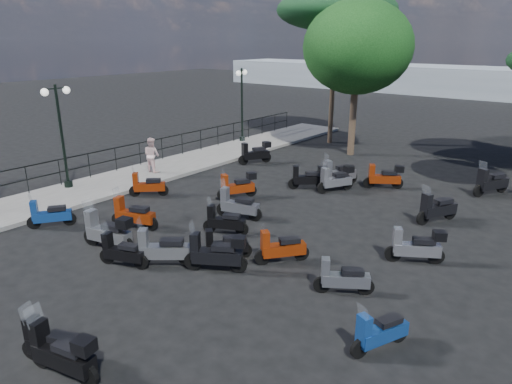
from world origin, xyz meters
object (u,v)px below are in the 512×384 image
Objects in this scene: scooter_9 at (224,222)px; scooter_27 at (491,183)px; lamp_post_1 at (61,130)px; pine_2 at (336,10)px; scooter_8 at (122,252)px; scooter_18 at (225,246)px; scooter_24 at (379,333)px; scooter_25 at (343,278)px; scooter_17 at (54,345)px; scooter_16 at (62,354)px; scooter_26 at (416,247)px; scooter_13 at (238,206)px; scooter_19 at (281,248)px; broadleaf_tree at (358,47)px; scooter_14 at (336,180)px; scooter_4 at (238,186)px; pedestrian_far at (152,155)px; scooter_15 at (308,178)px; scooter_2 at (133,215)px; scooter_7 at (108,232)px; scooter_20 at (437,209)px; scooter_12 at (216,254)px; scooter_11 at (163,250)px; scooter_3 at (148,186)px; scooter_21 at (384,177)px; lamp_post_2 at (242,100)px; scooter_1 at (50,215)px; scooter_10 at (338,174)px.

scooter_27 reaches higher than scooter_9.
lamp_post_1 is 0.48× the size of pine_2.
scooter_27 is (6.39, 12.92, 0.09)m from scooter_8.
scooter_18 is 0.86× the size of scooter_24.
scooter_8 is 0.85× the size of scooter_27.
scooter_25 is (12.78, -0.10, -2.11)m from lamp_post_1.
scooter_27 is 0.20× the size of pine_2.
scooter_16 is at bearing -122.25° from scooter_17.
scooter_9 is at bearing 76.81° from scooter_26.
scooter_17 is 0.86× the size of scooter_27.
scooter_19 is (3.12, -1.75, -0.03)m from scooter_13.
scooter_13 is 0.21× the size of broadleaf_tree.
lamp_post_1 reaches higher than scooter_18.
scooter_14 is at bearing -45.65° from scooter_18.
scooter_25 is 0.15× the size of pine_2.
scooter_18 is at bearing 156.47° from scooter_4.
broadleaf_tree is at bearing -37.15° from scooter_18.
pedestrian_far is 7.25m from scooter_15.
scooter_2 reaches higher than scooter_4.
pedestrian_far is at bearing 29.45° from scooter_4.
scooter_15 is (7.64, 6.36, -2.03)m from lamp_post_1.
scooter_27 is at bearing -56.58° from scooter_9.
scooter_14 is (7.78, 3.15, -0.44)m from pedestrian_far.
scooter_4 is 0.82× the size of scooter_7.
scooter_19 is 6.21m from scooter_20.
scooter_17 is 5.34m from scooter_18.
scooter_27 is (4.17, 11.50, -0.01)m from scooter_12.
scooter_11 is at bearing 92.16° from scooter_18.
scooter_3 is at bearing -105.02° from broadleaf_tree.
lamp_post_1 reaches higher than scooter_24.
scooter_4 is at bearing -99.58° from scooter_3.
scooter_15 is (1.48, 8.59, -0.07)m from scooter_7.
scooter_15 is 0.92× the size of scooter_21.
scooter_21 is at bearing -24.42° from scooter_17.
scooter_7 is 6.96m from scooter_25.
lamp_post_2 is 2.62× the size of scooter_2.
scooter_27 reaches higher than scooter_20.
scooter_9 is 7.03m from scooter_16.
scooter_17 is (2.38, -3.24, 0.01)m from scooter_8.
lamp_post_2 is at bearing 7.00° from scooter_17.
scooter_2 is 10.33m from scooter_21.
scooter_21 is (9.14, 4.78, -0.45)m from pedestrian_far.
scooter_11 is 1.02× the size of scooter_24.
scooter_8 is (4.19, -0.16, -0.01)m from scooter_1.
pine_2 is at bearing -47.43° from scooter_3.
scooter_8 is at bearing 109.01° from scooter_14.
scooter_10 is 10.99m from pine_2.
scooter_27 is at bearing -118.18° from scooter_14.
pine_2 is at bearing -8.83° from scooter_9.
scooter_1 is at bearing 119.89° from scooter_13.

